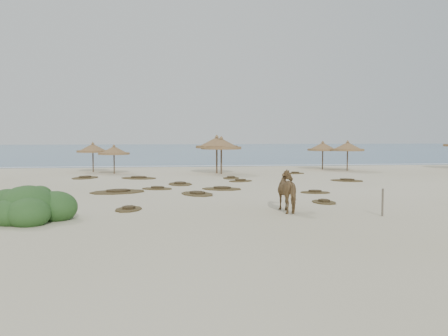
{
  "coord_description": "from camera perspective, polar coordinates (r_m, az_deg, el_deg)",
  "views": [
    {
      "loc": [
        -3.34,
        -23.87,
        3.3
      ],
      "look_at": [
        0.38,
        5.0,
        1.26
      ],
      "focal_mm": 40.0,
      "sensor_mm": 36.0,
      "label": 1
    }
  ],
  "objects": [
    {
      "name": "ocean",
      "position": [
        98.98,
        -5.4,
        2.07
      ],
      "size": [
        200.0,
        100.0,
        0.01
      ],
      "primitive_type": "cube",
      "color": "#29547D",
      "rests_on": "ground"
    },
    {
      "name": "scrub_7",
      "position": [
        34.13,
        1.89,
        -1.46
      ],
      "size": [
        2.08,
        1.77,
        0.16
      ],
      "rotation": [
        0.0,
        0.0,
        0.42
      ],
      "color": "brown",
      "rests_on": "ground"
    },
    {
      "name": "scrub_2",
      "position": [
        29.7,
        -7.63,
        -2.31
      ],
      "size": [
        2.11,
        1.69,
        0.16
      ],
      "rotation": [
        0.0,
        0.0,
        2.84
      ],
      "color": "brown",
      "rests_on": "ground"
    },
    {
      "name": "scrub_14",
      "position": [
        36.84,
        -9.73,
        -1.12
      ],
      "size": [
        3.2,
        2.74,
        0.16
      ],
      "rotation": [
        0.0,
        0.0,
        2.7
      ],
      "color": "brown",
      "rests_on": "ground"
    },
    {
      "name": "scrub_4",
      "position": [
        28.03,
        10.37,
        -2.72
      ],
      "size": [
        1.84,
        1.44,
        0.16
      ],
      "rotation": [
        0.0,
        0.0,
        2.89
      ],
      "color": "brown",
      "rests_on": "ground"
    },
    {
      "name": "bush",
      "position": [
        20.13,
        -21.42,
        -4.24
      ],
      "size": [
        3.49,
        3.07,
        1.56
      ],
      "rotation": [
        0.0,
        0.0,
        0.07
      ],
      "color": "#366029",
      "rests_on": "ground"
    },
    {
      "name": "palapa_3",
      "position": [
        40.71,
        -0.83,
        2.85
      ],
      "size": [
        3.87,
        3.87,
        3.2
      ],
      "rotation": [
        0.0,
        0.0,
        0.14
      ],
      "color": "#503A29",
      "rests_on": "ground"
    },
    {
      "name": "scrub_5",
      "position": [
        35.47,
        13.87,
        -1.37
      ],
      "size": [
        2.71,
        2.52,
        0.16
      ],
      "rotation": [
        0.0,
        0.0,
        2.53
      ],
      "color": "brown",
      "rests_on": "ground"
    },
    {
      "name": "horse",
      "position": [
        21.12,
        7.6,
        -2.65
      ],
      "size": [
        1.14,
        2.14,
        1.73
      ],
      "primitive_type": "imported",
      "rotation": [
        0.0,
        0.0,
        3.24
      ],
      "color": "olive",
      "rests_on": "ground"
    },
    {
      "name": "palapa_2",
      "position": [
        43.78,
        -14.76,
        2.17
      ],
      "size": [
        3.41,
        3.41,
        2.58
      ],
      "rotation": [
        0.0,
        0.0,
        -0.28
      ],
      "color": "#503A29",
      "rests_on": "ground"
    },
    {
      "name": "scrub_12",
      "position": [
        24.17,
        11.36,
        -3.8
      ],
      "size": [
        1.2,
        1.68,
        0.16
      ],
      "rotation": [
        0.0,
        0.0,
        1.68
      ],
      "color": "brown",
      "rests_on": "ground"
    },
    {
      "name": "fence_post_near",
      "position": [
        20.84,
        17.67,
        -3.76
      ],
      "size": [
        0.1,
        0.1,
        1.1
      ],
      "primitive_type": "cylinder",
      "rotation": [
        0.0,
        0.0,
        0.25
      ],
      "color": "#69624F",
      "rests_on": "ground"
    },
    {
      "name": "scrub_3",
      "position": [
        29.3,
        -0.25,
        -2.36
      ],
      "size": [
        2.72,
        2.2,
        0.16
      ],
      "rotation": [
        0.0,
        0.0,
        2.82
      ],
      "color": "brown",
      "rests_on": "ground"
    },
    {
      "name": "palapa_6",
      "position": [
        44.93,
        13.94,
        2.35
      ],
      "size": [
        2.92,
        2.92,
        2.71
      ],
      "rotation": [
        0.0,
        0.0,
        -0.01
      ],
      "color": "#503A29",
      "rests_on": "ground"
    },
    {
      "name": "scrub_15",
      "position": [
        36.36,
        0.82,
        -1.13
      ],
      "size": [
        1.5,
        2.01,
        0.16
      ],
      "rotation": [
        0.0,
        0.0,
        1.38
      ],
      "color": "brown",
      "rests_on": "ground"
    },
    {
      "name": "scrub_13",
      "position": [
        32.21,
        -5.05,
        -1.8
      ],
      "size": [
        1.76,
        2.46,
        0.16
      ],
      "rotation": [
        0.0,
        0.0,
        1.69
      ],
      "color": "brown",
      "rests_on": "ground"
    },
    {
      "name": "palapa_4",
      "position": [
        40.32,
        -0.31,
        2.72
      ],
      "size": [
        3.99,
        3.99,
        3.09
      ],
      "rotation": [
        0.0,
        0.0,
        0.24
      ],
      "color": "#503A29",
      "rests_on": "ground"
    },
    {
      "name": "scrub_1",
      "position": [
        28.42,
        -12.03,
        -2.65
      ],
      "size": [
        3.61,
        2.93,
        0.16
      ],
      "rotation": [
        0.0,
        0.0,
        0.33
      ],
      "color": "brown",
      "rests_on": "ground"
    },
    {
      "name": "palapa_5",
      "position": [
        46.31,
        11.22,
        2.37
      ],
      "size": [
        3.51,
        3.51,
        2.63
      ],
      "rotation": [
        0.0,
        0.0,
        -0.3
      ],
      "color": "#503A29",
      "rests_on": "ground"
    },
    {
      "name": "ground",
      "position": [
        24.32,
        0.62,
        -3.8
      ],
      "size": [
        160.0,
        160.0,
        0.0
      ],
      "primitive_type": "plane",
      "color": "beige",
      "rests_on": "ground"
    },
    {
      "name": "scrub_6",
      "position": [
        37.97,
        -15.58,
        -1.05
      ],
      "size": [
        2.51,
        2.94,
        0.16
      ],
      "rotation": [
        0.0,
        0.0,
        1.14
      ],
      "color": "brown",
      "rests_on": "ground"
    },
    {
      "name": "scrub_9",
      "position": [
        26.9,
        -3.07,
        -2.94
      ],
      "size": [
        2.33,
        2.78,
        0.16
      ],
      "rotation": [
        0.0,
        0.0,
        1.96
      ],
      "color": "brown",
      "rests_on": "ground"
    },
    {
      "name": "scrub_11",
      "position": [
        21.9,
        -10.85,
        -4.6
      ],
      "size": [
        1.46,
        1.89,
        0.16
      ],
      "rotation": [
        0.0,
        0.0,
        1.32
      ],
      "color": "brown",
      "rests_on": "ground"
    },
    {
      "name": "scrub_10",
      "position": [
        41.07,
        8.12,
        -0.58
      ],
      "size": [
        1.57,
        1.03,
        0.16
      ],
      "rotation": [
        0.0,
        0.0,
        0.02
      ],
      "color": "brown",
      "rests_on": "ground"
    },
    {
      "name": "foam_line",
      "position": [
        50.09,
        -3.5,
        0.22
      ],
      "size": [
        70.0,
        0.6,
        0.01
      ],
      "primitive_type": "cube",
      "color": "white",
      "rests_on": "ground"
    },
    {
      "name": "palapa_1",
      "position": [
        41.45,
        -12.46,
        1.93
      ],
      "size": [
        2.67,
        2.67,
        2.41
      ],
      "rotation": [
        0.0,
        0.0,
        0.04
      ],
      "color": "#503A29",
      "rests_on": "ground"
    }
  ]
}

